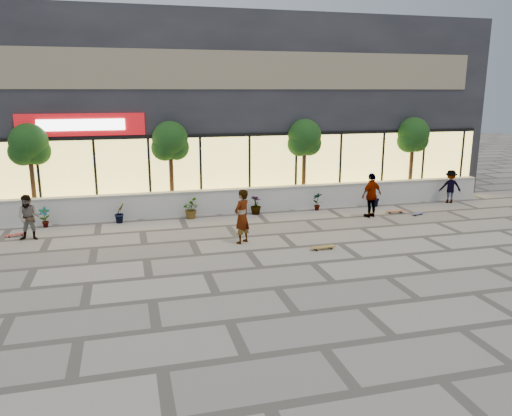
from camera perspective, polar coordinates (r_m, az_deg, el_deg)
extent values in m
plane|color=#9E9489|center=(15.45, 6.44, -6.26)|extent=(80.00, 80.00, 0.00)
cube|color=silver|center=(21.74, -0.13, 0.94)|extent=(22.00, 0.35, 1.00)
cube|color=#B2AFA8|center=(21.64, -0.14, 2.28)|extent=(22.00, 0.42, 0.04)
cube|color=black|center=(26.61, -3.17, 11.33)|extent=(24.00, 9.00, 8.50)
cube|color=#FFE066|center=(22.45, -0.77, 4.45)|extent=(23.04, 0.05, 3.00)
cube|color=black|center=(22.24, -0.76, 8.38)|extent=(23.04, 0.08, 0.15)
cube|color=#AC0C11|center=(21.60, -19.32, 8.97)|extent=(5.00, 0.10, 0.90)
cube|color=white|center=(21.53, -19.34, 8.96)|extent=(3.40, 0.06, 0.45)
cube|color=brown|center=(22.21, -0.80, 15.48)|extent=(21.60, 0.05, 1.60)
imported|color=#113711|center=(20.81, -23.02, -0.97)|extent=(0.43, 0.29, 0.81)
imported|color=#113711|center=(20.57, -15.30, -0.53)|extent=(0.57, 0.57, 0.81)
imported|color=#113711|center=(20.71, -7.54, -0.08)|extent=(0.68, 0.77, 0.81)
imported|color=#113711|center=(21.22, -0.02, 0.36)|extent=(0.64, 0.64, 0.81)
imported|color=#113711|center=(22.08, 7.03, 0.77)|extent=(0.46, 0.35, 0.81)
imported|color=#113711|center=(23.24, 13.46, 1.14)|extent=(0.55, 0.57, 0.81)
cylinder|color=#452918|center=(21.86, -24.16, 2.83)|extent=(0.18, 0.18, 3.24)
sphere|color=#113711|center=(21.66, -24.54, 6.85)|extent=(1.50, 1.50, 1.50)
sphere|color=#113711|center=(21.69, -25.13, 5.84)|extent=(1.10, 1.10, 1.10)
sphere|color=#113711|center=(21.71, -23.78, 5.98)|extent=(1.10, 1.10, 1.10)
cylinder|color=#452918|center=(21.63, -9.64, 3.71)|extent=(0.18, 0.18, 3.24)
sphere|color=#113711|center=(21.43, -9.80, 7.79)|extent=(1.50, 1.50, 1.50)
sphere|color=#113711|center=(21.40, -10.42, 6.79)|extent=(1.10, 1.10, 1.10)
sphere|color=#113711|center=(21.54, -9.11, 6.88)|extent=(1.10, 1.10, 1.10)
cylinder|color=#452918|center=(22.93, 5.50, 4.37)|extent=(0.18, 0.18, 3.24)
sphere|color=#113711|center=(22.74, 5.58, 8.22)|extent=(1.50, 1.50, 1.50)
sphere|color=#113711|center=(22.64, 5.01, 7.30)|extent=(1.10, 1.10, 1.10)
sphere|color=#113711|center=(22.91, 6.11, 7.34)|extent=(1.10, 1.10, 1.10)
cylinder|color=#452918|center=(25.34, 17.30, 4.68)|extent=(0.18, 0.18, 3.24)
sphere|color=#113711|center=(25.17, 17.54, 8.16)|extent=(1.50, 1.50, 1.50)
sphere|color=#113711|center=(25.03, 17.06, 7.34)|extent=(1.10, 1.10, 1.10)
sphere|color=#113711|center=(25.38, 17.91, 7.35)|extent=(1.10, 1.10, 1.10)
imported|color=silver|center=(17.08, -1.62, -0.98)|extent=(0.82, 0.78, 1.88)
imported|color=#876E57|center=(19.19, -24.52, -1.00)|extent=(0.86, 0.71, 1.62)
imported|color=silver|center=(21.19, 13.07, 1.44)|extent=(1.17, 0.81, 1.85)
imported|color=maroon|center=(25.03, 21.32, 2.30)|extent=(1.13, 0.87, 1.55)
cube|color=olive|center=(16.73, 7.65, -4.42)|extent=(0.87, 0.27, 0.02)
cylinder|color=black|center=(16.92, 8.35, -4.46)|extent=(0.06, 0.04, 0.06)
cylinder|color=black|center=(16.79, 8.58, -4.61)|extent=(0.06, 0.04, 0.06)
cylinder|color=black|center=(16.70, 6.71, -4.65)|extent=(0.06, 0.04, 0.06)
cylinder|color=black|center=(16.57, 6.93, -4.80)|extent=(0.06, 0.04, 0.06)
cube|color=#B02121|center=(20.04, -25.78, -2.73)|extent=(0.72, 0.41, 0.02)
cylinder|color=black|center=(20.15, -25.20, -2.74)|extent=(0.06, 0.04, 0.05)
cylinder|color=black|center=(20.03, -25.14, -2.83)|extent=(0.06, 0.04, 0.05)
cylinder|color=black|center=(20.09, -26.40, -2.91)|extent=(0.06, 0.04, 0.05)
cylinder|color=black|center=(19.97, -26.35, -3.00)|extent=(0.06, 0.04, 0.05)
cube|color=#974A31|center=(22.30, 15.65, -0.32)|extent=(0.85, 0.28, 0.02)
cylinder|color=black|center=(22.49, 16.15, -0.40)|extent=(0.06, 0.04, 0.06)
cylinder|color=black|center=(22.36, 16.31, -0.49)|extent=(0.06, 0.04, 0.06)
cylinder|color=black|center=(22.28, 14.95, -0.46)|extent=(0.06, 0.04, 0.06)
cylinder|color=black|center=(22.14, 15.12, -0.55)|extent=(0.06, 0.04, 0.06)
cube|color=#44437C|center=(22.21, 17.99, -0.58)|extent=(0.71, 0.41, 0.02)
cylinder|color=black|center=(22.43, 18.18, -0.60)|extent=(0.06, 0.04, 0.05)
cylinder|color=black|center=(22.36, 18.43, -0.66)|extent=(0.06, 0.04, 0.05)
cylinder|color=black|center=(22.10, 17.52, -0.75)|extent=(0.06, 0.04, 0.05)
cylinder|color=black|center=(22.02, 17.77, -0.82)|extent=(0.06, 0.04, 0.05)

